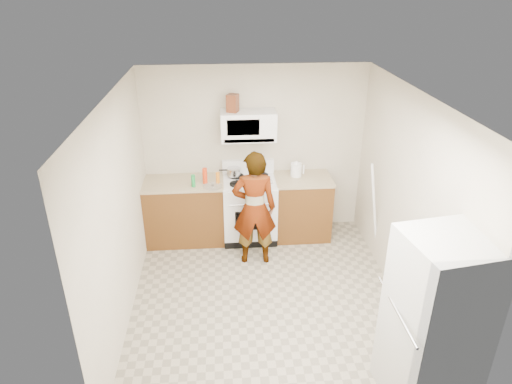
{
  "coord_description": "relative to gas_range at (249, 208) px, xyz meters",
  "views": [
    {
      "loc": [
        -0.47,
        -4.45,
        3.58
      ],
      "look_at": [
        -0.08,
        0.55,
        1.18
      ],
      "focal_mm": 32.0,
      "sensor_mm": 36.0,
      "label": 1
    }
  ],
  "objects": [
    {
      "name": "cabinet_right",
      "position": [
        0.78,
        0.01,
        -0.04
      ],
      "size": [
        0.8,
        0.62,
        0.9
      ],
      "primitive_type": "cube",
      "color": "brown",
      "rests_on": "floor"
    },
    {
      "name": "tray",
      "position": [
        0.18,
        -0.15,
        0.47
      ],
      "size": [
        0.29,
        0.25,
        0.05
      ],
      "primitive_type": "cube",
      "rotation": [
        0.0,
        0.0,
        0.43
      ],
      "color": "white",
      "rests_on": "gas_range"
    },
    {
      "name": "microwave",
      "position": [
        0.0,
        0.13,
        1.21
      ],
      "size": [
        0.76,
        0.38,
        0.4
      ],
      "primitive_type": "cube",
      "color": "white",
      "rests_on": "back_wall"
    },
    {
      "name": "cabinet_left",
      "position": [
        -0.94,
        0.01,
        -0.04
      ],
      "size": [
        1.12,
        0.62,
        0.9
      ],
      "primitive_type": "cube",
      "color": "brown",
      "rests_on": "floor"
    },
    {
      "name": "pot_lid",
      "position": [
        -0.52,
        -0.2,
        0.46
      ],
      "size": [
        0.28,
        0.28,
        0.01
      ],
      "primitive_type": "cylinder",
      "rotation": [
        0.0,
        0.0,
        0.03
      ],
      "color": "silver",
      "rests_on": "counter_left"
    },
    {
      "name": "gas_range",
      "position": [
        0.0,
        0.0,
        0.0
      ],
      "size": [
        0.76,
        0.65,
        1.13
      ],
      "color": "white",
      "rests_on": "floor"
    },
    {
      "name": "bottle_green_cap",
      "position": [
        -0.78,
        -0.17,
        0.54
      ],
      "size": [
        0.07,
        0.07,
        0.17
      ],
      "primitive_type": "cylinder",
      "rotation": [
        0.0,
        0.0,
        -0.35
      ],
      "color": "#188839",
      "rests_on": "counter_left"
    },
    {
      "name": "right_wall",
      "position": [
        1.69,
        -1.48,
        0.76
      ],
      "size": [
        0.02,
        3.6,
        2.5
      ],
      "primitive_type": "cube",
      "color": "beige",
      "rests_on": "floor"
    },
    {
      "name": "floor",
      "position": [
        0.1,
        -1.48,
        -0.49
      ],
      "size": [
        3.6,
        3.6,
        0.0
      ],
      "primitive_type": "plane",
      "color": "gray",
      "rests_on": "ground"
    },
    {
      "name": "counter_right",
      "position": [
        0.78,
        0.01,
        0.43
      ],
      "size": [
        0.82,
        0.64,
        0.03
      ],
      "primitive_type": "cube",
      "color": "tan",
      "rests_on": "cabinet_right"
    },
    {
      "name": "kettle",
      "position": [
        0.69,
        0.09,
        0.55
      ],
      "size": [
        0.17,
        0.17,
        0.19
      ],
      "primitive_type": "cylinder",
      "rotation": [
        0.0,
        0.0,
        -0.06
      ],
      "color": "white",
      "rests_on": "counter_right"
    },
    {
      "name": "back_wall",
      "position": [
        0.1,
        0.31,
        0.76
      ],
      "size": [
        3.2,
        0.02,
        2.5
      ],
      "primitive_type": "cube",
      "color": "beige",
      "rests_on": "floor"
    },
    {
      "name": "fridge",
      "position": [
        1.42,
        -2.99,
        0.36
      ],
      "size": [
        0.8,
        0.8,
        1.7
      ],
      "primitive_type": "cube",
      "rotation": [
        0.0,
        0.0,
        0.16
      ],
      "color": "#BABAB6",
      "rests_on": "floor"
    },
    {
      "name": "broom",
      "position": [
        1.64,
        -0.69,
        0.24
      ],
      "size": [
        0.3,
        0.15,
        1.42
      ],
      "primitive_type": "cylinder",
      "rotation": [
        0.14,
        -0.14,
        -0.4
      ],
      "color": "white",
      "rests_on": "floor"
    },
    {
      "name": "bottle_hot_sauce",
      "position": [
        -0.45,
        -0.08,
        0.53
      ],
      "size": [
        0.06,
        0.06,
        0.16
      ],
      "primitive_type": "cylinder",
      "rotation": [
        0.0,
        0.0,
        0.17
      ],
      "color": "orange",
      "rests_on": "counter_left"
    },
    {
      "name": "bottle_spray",
      "position": [
        -0.63,
        -0.07,
        0.56
      ],
      "size": [
        0.08,
        0.08,
        0.22
      ],
      "primitive_type": "cylinder",
      "rotation": [
        0.0,
        0.0,
        0.31
      ],
      "color": "red",
      "rests_on": "counter_left"
    },
    {
      "name": "counter_left",
      "position": [
        -0.94,
        0.01,
        0.43
      ],
      "size": [
        1.14,
        0.64,
        0.03
      ],
      "primitive_type": "cube",
      "color": "tan",
      "rests_on": "cabinet_left"
    },
    {
      "name": "jug",
      "position": [
        -0.21,
        0.11,
        1.53
      ],
      "size": [
        0.18,
        0.18,
        0.24
      ],
      "primitive_type": "cube",
      "rotation": [
        0.0,
        0.0,
        -0.4
      ],
      "color": "#602B16",
      "rests_on": "microwave"
    },
    {
      "name": "saucepan",
      "position": [
        -0.22,
        0.13,
        0.52
      ],
      "size": [
        0.2,
        0.2,
        0.11
      ],
      "primitive_type": "cylinder",
      "rotation": [
        0.0,
        0.0,
        -0.0
      ],
      "color": "silver",
      "rests_on": "gas_range"
    },
    {
      "name": "person",
      "position": [
        0.02,
        -0.64,
        0.32
      ],
      "size": [
        0.59,
        0.4,
        1.6
      ],
      "primitive_type": "imported",
      "rotation": [
        0.0,
        0.0,
        3.12
      ],
      "color": "tan",
      "rests_on": "floor"
    }
  ]
}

